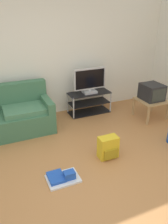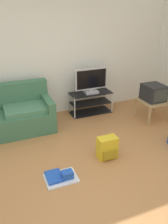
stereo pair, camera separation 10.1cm
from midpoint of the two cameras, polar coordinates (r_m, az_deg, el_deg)
name	(u,v)px [view 1 (the left image)]	position (r m, az deg, el deg)	size (l,w,h in m)	color
ground_plane	(86,182)	(3.43, -0.44, -16.77)	(9.00, 9.80, 0.02)	#B27542
wall_back	(37,54)	(5.00, -12.07, 13.73)	(9.00, 0.10, 2.70)	silver
tv_stand	(89,103)	(5.29, 0.72, 2.35)	(0.94, 0.41, 0.49)	black
flat_tv	(90,81)	(5.10, 0.85, 7.65)	(0.74, 0.22, 0.56)	#B2B2B7
side_table	(151,102)	(5.18, 15.68, 2.37)	(0.57, 0.57, 0.43)	tan
crt_tv	(152,92)	(5.11, 15.86, 4.79)	(0.41, 0.45, 0.34)	#232326
backpack	(108,147)	(3.79, 5.20, -8.70)	(0.32, 0.26, 0.37)	gold
floor_tray	(63,177)	(3.44, -6.15, -15.74)	(0.46, 0.34, 0.14)	silver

